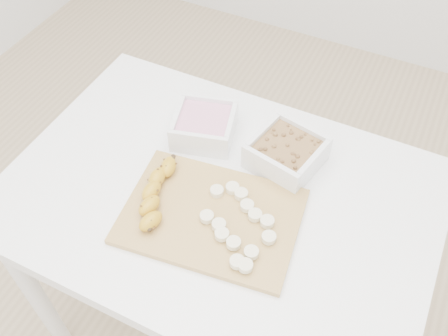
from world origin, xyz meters
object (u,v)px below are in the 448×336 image
at_px(bowl_granola, 286,152).
at_px(table, 219,217).
at_px(banana, 156,194).
at_px(bowl_yogurt, 204,125).
at_px(cutting_board, 211,216).

bearing_deg(bowl_granola, table, -123.76).
bearing_deg(banana, bowl_yogurt, 85.96).
bearing_deg(banana, bowl_granola, 43.33).
bearing_deg(bowl_yogurt, cutting_board, -59.25).
xyz_separation_m(table, banana, (-0.11, -0.09, 0.13)).
distance_m(cutting_board, banana, 0.13).
bearing_deg(bowl_granola, bowl_yogurt, -179.30).
height_order(table, bowl_yogurt, bowl_yogurt).
xyz_separation_m(bowl_yogurt, bowl_granola, (0.22, 0.00, 0.00)).
xyz_separation_m(table, bowl_yogurt, (-0.12, 0.15, 0.13)).
bearing_deg(cutting_board, bowl_granola, 68.72).
bearing_deg(cutting_board, table, 103.74).
bearing_deg(banana, cutting_board, 2.42).
bearing_deg(cutting_board, bowl_yogurt, 120.75).
distance_m(table, cutting_board, 0.13).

